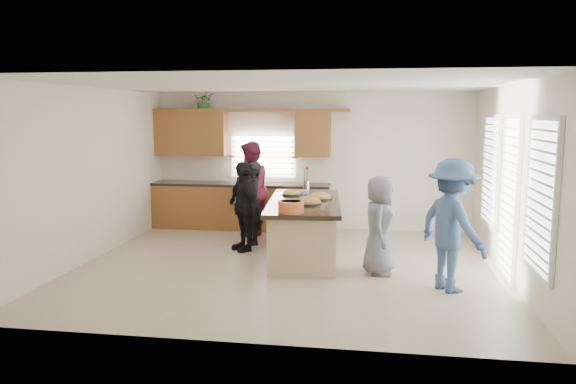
% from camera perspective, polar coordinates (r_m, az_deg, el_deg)
% --- Properties ---
extents(floor, '(6.50, 6.50, 0.00)m').
position_cam_1_polar(floor, '(8.88, 0.10, -7.53)').
color(floor, tan).
rests_on(floor, ground).
extents(room_shell, '(6.52, 6.02, 2.81)m').
position_cam_1_polar(room_shell, '(8.56, 0.10, 4.81)').
color(room_shell, silver).
rests_on(room_shell, ground).
extents(back_cabinetry, '(4.08, 0.66, 2.46)m').
position_cam_1_polar(back_cabinetry, '(11.62, -5.00, 0.75)').
color(back_cabinetry, brown).
rests_on(back_cabinetry, ground).
extents(right_wall_glazing, '(0.06, 4.00, 2.25)m').
position_cam_1_polar(right_wall_glazing, '(8.60, 21.68, 0.51)').
color(right_wall_glazing, white).
rests_on(right_wall_glazing, ground).
extents(island, '(1.39, 2.79, 0.95)m').
position_cam_1_polar(island, '(9.33, 1.65, -3.91)').
color(island, tan).
rests_on(island, ground).
extents(platter_front, '(0.44, 0.44, 0.18)m').
position_cam_1_polar(platter_front, '(8.89, 2.12, -1.06)').
color(platter_front, black).
rests_on(platter_front, island).
extents(platter_mid, '(0.43, 0.43, 0.17)m').
position_cam_1_polar(platter_mid, '(9.43, 3.26, -0.54)').
color(platter_mid, black).
rests_on(platter_mid, island).
extents(platter_back, '(0.35, 0.35, 0.14)m').
position_cam_1_polar(platter_back, '(9.86, 0.39, -0.15)').
color(platter_back, black).
rests_on(platter_back, island).
extents(salad_bowl, '(0.38, 0.38, 0.17)m').
position_cam_1_polar(salad_bowl, '(8.11, 0.30, -1.46)').
color(salad_bowl, orange).
rests_on(salad_bowl, island).
extents(clear_cup, '(0.07, 0.07, 0.10)m').
position_cam_1_polar(clear_cup, '(8.35, 3.58, -1.52)').
color(clear_cup, white).
rests_on(clear_cup, island).
extents(plate_stack, '(0.21, 0.21, 0.05)m').
position_cam_1_polar(plate_stack, '(10.08, 1.46, 0.02)').
color(plate_stack, '#A97EB8').
rests_on(plate_stack, island).
extents(flower_vase, '(0.14, 0.14, 0.45)m').
position_cam_1_polar(flower_vase, '(10.44, 1.89, 1.47)').
color(flower_vase, silver).
rests_on(flower_vase, island).
extents(potted_plant, '(0.42, 0.36, 0.45)m').
position_cam_1_polar(potted_plant, '(11.81, -8.52, 9.14)').
color(potted_plant, '#35702C').
rests_on(potted_plant, back_cabinetry).
extents(woman_left_back, '(0.56, 0.65, 1.51)m').
position_cam_1_polar(woman_left_back, '(10.21, -3.61, -1.15)').
color(woman_left_back, black).
rests_on(woman_left_back, ground).
extents(woman_left_mid, '(0.77, 0.95, 1.83)m').
position_cam_1_polar(woman_left_mid, '(10.95, -3.86, 0.33)').
color(woman_left_mid, maroon).
rests_on(woman_left_mid, ground).
extents(woman_left_front, '(0.89, 0.94, 1.56)m').
position_cam_1_polar(woman_left_front, '(9.74, -4.58, -1.46)').
color(woman_left_front, black).
rests_on(woman_left_front, ground).
extents(woman_right_back, '(1.20, 1.33, 1.79)m').
position_cam_1_polar(woman_right_back, '(7.82, 16.35, -3.27)').
color(woman_right_back, '#39557E').
rests_on(woman_right_back, ground).
extents(woman_right_front, '(0.51, 0.75, 1.48)m').
position_cam_1_polar(woman_right_front, '(8.42, 9.27, -3.34)').
color(woman_right_front, slate).
rests_on(woman_right_front, ground).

